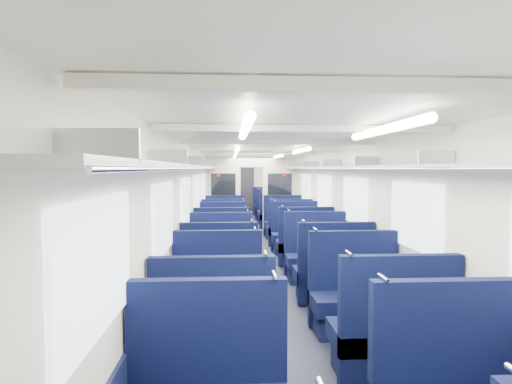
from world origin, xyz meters
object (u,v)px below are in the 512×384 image
at_px(seat_8, 219,277).
at_px(seat_26, 226,207).
at_px(seat_16, 224,231).
at_px(seat_11, 317,259).
at_px(seat_12, 222,248).
at_px(seat_23, 273,213).
at_px(seat_4, 213,342).
at_px(seat_22, 226,213).
at_px(seat_5, 393,339).
at_px(seat_10, 221,261).
at_px(seat_25, 270,210).
at_px(bulkhead, 252,192).
at_px(seat_7, 356,300).
at_px(seat_17, 290,231).
at_px(end_door, 245,190).
at_px(seat_19, 283,224).
at_px(seat_24, 226,210).
at_px(seat_13, 304,246).
at_px(seat_15, 295,237).
at_px(seat_21, 276,217).
at_px(seat_20, 225,216).
at_px(seat_14, 223,238).
at_px(seat_27, 267,207).
at_px(seat_6, 217,299).
at_px(seat_18, 225,225).
at_px(seat_9, 333,276).

relative_size(seat_8, seat_26, 1.00).
bearing_deg(seat_16, seat_11, -64.75).
bearing_deg(seat_8, seat_26, 90.00).
height_order(seat_12, seat_23, same).
bearing_deg(seat_4, seat_22, 90.00).
distance_m(seat_5, seat_10, 3.84).
bearing_deg(seat_26, seat_11, -80.61).
height_order(seat_16, seat_25, same).
distance_m(bulkhead, seat_7, 8.41).
height_order(seat_12, seat_17, same).
height_order(end_door, seat_19, end_door).
bearing_deg(seat_25, seat_24, 174.83).
height_order(seat_17, seat_19, same).
bearing_deg(seat_16, seat_22, 90.00).
xyz_separation_m(seat_11, seat_13, (0.00, 1.22, 0.00)).
relative_size(seat_12, seat_15, 1.00).
bearing_deg(seat_16, end_door, 84.05).
relative_size(seat_10, seat_21, 1.00).
xyz_separation_m(seat_5, seat_17, (0.00, 6.90, 0.00)).
distance_m(seat_7, seat_8, 2.06).
bearing_deg(seat_26, seat_8, -90.00).
height_order(seat_8, seat_20, same).
relative_size(seat_14, seat_21, 1.00).
xyz_separation_m(seat_17, seat_24, (-1.66, 5.66, 0.00)).
relative_size(seat_15, seat_20, 1.00).
bearing_deg(seat_24, seat_8, -90.00).
height_order(end_door, seat_14, end_door).
height_order(seat_16, seat_27, same).
distance_m(bulkhead, seat_21, 1.35).
bearing_deg(seat_10, seat_12, 90.00).
distance_m(seat_12, seat_13, 1.66).
relative_size(seat_6, seat_11, 1.00).
xyz_separation_m(seat_4, seat_25, (1.66, 12.37, 0.00)).
xyz_separation_m(seat_14, seat_15, (1.66, 0.02, 0.00)).
relative_size(seat_18, seat_24, 1.00).
height_order(seat_9, seat_17, same).
bearing_deg(seat_4, seat_26, 90.00).
relative_size(seat_19, seat_23, 1.00).
xyz_separation_m(seat_11, seat_25, (0.00, 8.91, 0.00)).
bearing_deg(seat_9, seat_8, 177.33).
relative_size(bulkhead, seat_13, 2.29).
xyz_separation_m(seat_4, seat_8, (0.00, 2.34, 0.00)).
relative_size(end_door, seat_10, 1.63).
bearing_deg(seat_4, seat_8, 90.00).
xyz_separation_m(seat_6, seat_21, (1.66, 8.81, 0.00)).
bearing_deg(seat_9, seat_7, -90.00).
relative_size(seat_25, seat_27, 1.00).
bearing_deg(seat_25, seat_7, -90.00).
relative_size(seat_21, seat_27, 1.00).
xyz_separation_m(seat_13, seat_18, (-1.66, 3.46, 0.00)).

